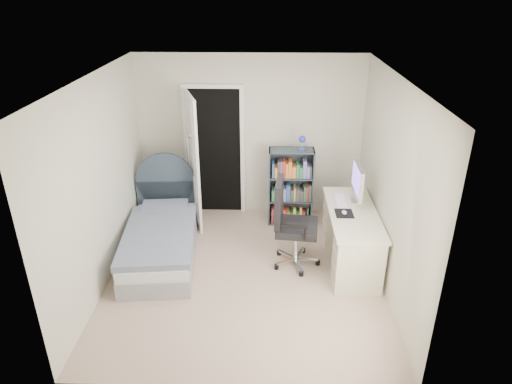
{
  "coord_description": "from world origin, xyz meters",
  "views": [
    {
      "loc": [
        0.28,
        -4.86,
        3.44
      ],
      "look_at": [
        0.13,
        0.41,
        0.98
      ],
      "focal_mm": 32.0,
      "sensor_mm": 36.0,
      "label": 1
    }
  ],
  "objects_px": {
    "bed": "(162,238)",
    "bookcase": "(291,189)",
    "desk": "(351,234)",
    "nightstand": "(169,193)",
    "floor_lamp": "(192,188)",
    "office_chair": "(290,219)"
  },
  "relations": [
    {
      "from": "bookcase",
      "to": "desk",
      "type": "distance_m",
      "value": 1.32
    },
    {
      "from": "nightstand",
      "to": "bed",
      "type": "bearing_deg",
      "value": -84.4
    },
    {
      "from": "bookcase",
      "to": "desk",
      "type": "height_order",
      "value": "bookcase"
    },
    {
      "from": "bookcase",
      "to": "office_chair",
      "type": "height_order",
      "value": "bookcase"
    },
    {
      "from": "office_chair",
      "to": "bed",
      "type": "bearing_deg",
      "value": 174.85
    },
    {
      "from": "bed",
      "to": "nightstand",
      "type": "bearing_deg",
      "value": 95.6
    },
    {
      "from": "bookcase",
      "to": "bed",
      "type": "bearing_deg",
      "value": -151.05
    },
    {
      "from": "nightstand",
      "to": "office_chair",
      "type": "relative_size",
      "value": 0.52
    },
    {
      "from": "bed",
      "to": "bookcase",
      "type": "bearing_deg",
      "value": 28.95
    },
    {
      "from": "floor_lamp",
      "to": "nightstand",
      "type": "bearing_deg",
      "value": 152.45
    },
    {
      "from": "bookcase",
      "to": "desk",
      "type": "bearing_deg",
      "value": -55.22
    },
    {
      "from": "nightstand",
      "to": "desk",
      "type": "relative_size",
      "value": 0.4
    },
    {
      "from": "bed",
      "to": "nightstand",
      "type": "distance_m",
      "value": 1.11
    },
    {
      "from": "bed",
      "to": "bookcase",
      "type": "relative_size",
      "value": 1.4
    },
    {
      "from": "nightstand",
      "to": "floor_lamp",
      "type": "distance_m",
      "value": 0.49
    },
    {
      "from": "nightstand",
      "to": "desk",
      "type": "height_order",
      "value": "desk"
    },
    {
      "from": "bed",
      "to": "desk",
      "type": "distance_m",
      "value": 2.54
    },
    {
      "from": "bed",
      "to": "floor_lamp",
      "type": "relative_size",
      "value": 1.34
    },
    {
      "from": "office_chair",
      "to": "nightstand",
      "type": "bearing_deg",
      "value": 145.61
    },
    {
      "from": "floor_lamp",
      "to": "desk",
      "type": "distance_m",
      "value": 2.44
    },
    {
      "from": "floor_lamp",
      "to": "desk",
      "type": "xyz_separation_m",
      "value": [
        2.23,
        -0.97,
        -0.19
      ]
    },
    {
      "from": "desk",
      "to": "office_chair",
      "type": "distance_m",
      "value": 0.85
    }
  ]
}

